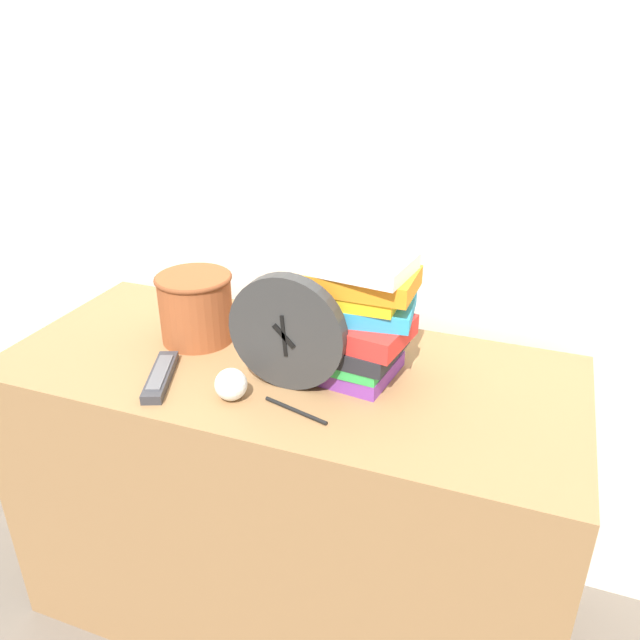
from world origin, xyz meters
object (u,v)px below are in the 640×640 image
object	(u,v)px
crumpled_paper_ball	(231,384)
book_stack	(351,318)
pen	(296,410)
basket	(196,306)
tv_remote	(160,376)
desk_clock	(287,333)

from	to	relation	value
crumpled_paper_ball	book_stack	bearing A→B (deg)	44.69
book_stack	pen	bearing A→B (deg)	-104.71
book_stack	crumpled_paper_ball	distance (m)	0.28
basket	tv_remote	xyz separation A→B (m)	(0.02, -0.20, -0.08)
desk_clock	basket	xyz separation A→B (m)	(-0.28, 0.12, -0.04)
basket	crumpled_paper_ball	xyz separation A→B (m)	(0.20, -0.21, -0.05)
crumpled_paper_ball	pen	xyz separation A→B (m)	(0.14, -0.00, -0.03)
basket	tv_remote	size ratio (longest dim) A/B	0.94
basket	crumpled_paper_ball	bearing A→B (deg)	-46.12
basket	desk_clock	bearing A→B (deg)	-22.76
desk_clock	pen	world-z (taller)	desk_clock
crumpled_paper_ball	basket	bearing A→B (deg)	133.88
basket	crumpled_paper_ball	distance (m)	0.29
tv_remote	crumpled_paper_ball	world-z (taller)	crumpled_paper_ball
desk_clock	crumpled_paper_ball	world-z (taller)	desk_clock
desk_clock	crumpled_paper_ball	size ratio (longest dim) A/B	3.76
tv_remote	basket	bearing A→B (deg)	96.96
desk_clock	basket	world-z (taller)	desk_clock
pen	book_stack	bearing A→B (deg)	75.29
desk_clock	tv_remote	size ratio (longest dim) A/B	1.30
pen	desk_clock	bearing A→B (deg)	121.40
crumpled_paper_ball	pen	distance (m)	0.14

